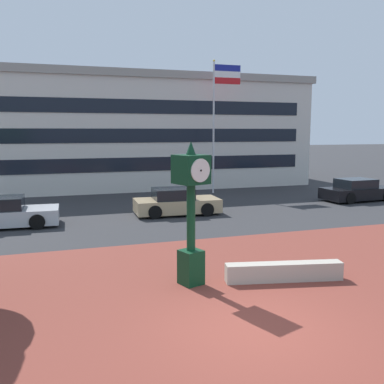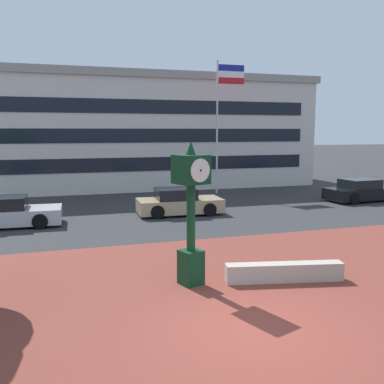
% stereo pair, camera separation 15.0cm
% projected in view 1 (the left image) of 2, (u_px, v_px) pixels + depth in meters
% --- Properties ---
extents(ground_plane, '(200.00, 200.00, 0.00)m').
position_uv_depth(ground_plane, '(255.00, 329.00, 8.93)').
color(ground_plane, '#2D2D30').
extents(plaza_brick_paving, '(44.00, 11.40, 0.01)m').
position_uv_depth(plaza_brick_paving, '(223.00, 299.00, 10.53)').
color(plaza_brick_paving, brown).
rests_on(plaza_brick_paving, ground).
extents(planter_wall, '(3.21, 1.06, 0.50)m').
position_uv_depth(planter_wall, '(284.00, 272.00, 11.79)').
color(planter_wall, '#ADA393').
rests_on(planter_wall, ground).
extents(street_clock, '(0.95, 0.96, 3.78)m').
position_uv_depth(street_clock, '(191.00, 207.00, 11.28)').
color(street_clock, '#0C381E').
rests_on(street_clock, ground).
extents(car_street_near, '(4.15, 2.09, 1.28)m').
position_uv_depth(car_street_near, '(176.00, 203.00, 21.14)').
color(car_street_near, tan).
rests_on(car_street_near, ground).
extents(car_street_mid, '(4.37, 2.11, 1.28)m').
position_uv_depth(car_street_mid, '(358.00, 191.00, 25.30)').
color(car_street_mid, black).
rests_on(car_street_mid, ground).
extents(car_street_far, '(4.54, 2.08, 1.28)m').
position_uv_depth(car_street_far, '(2.00, 214.00, 18.31)').
color(car_street_far, '#B7BABF').
rests_on(car_street_far, ground).
extents(flagpole_primary, '(1.89, 0.14, 8.48)m').
position_uv_depth(flagpole_primary, '(218.00, 112.00, 27.86)').
color(flagpole_primary, silver).
rests_on(flagpole_primary, ground).
extents(civic_building, '(24.88, 15.15, 7.95)m').
position_uv_depth(civic_building, '(129.00, 131.00, 35.34)').
color(civic_building, beige).
rests_on(civic_building, ground).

